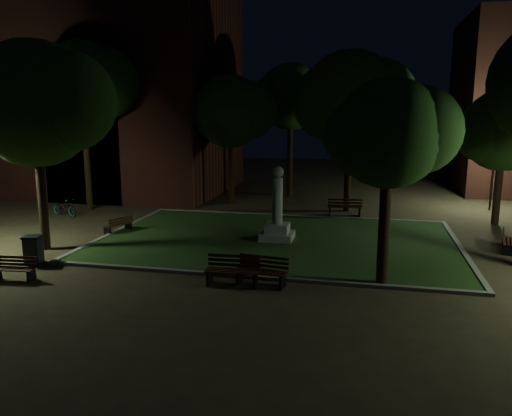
{
  "coord_description": "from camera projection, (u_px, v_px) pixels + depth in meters",
  "views": [
    {
      "loc": [
        3.68,
        -18.87,
        5.62
      ],
      "look_at": [
        -0.73,
        1.0,
        1.63
      ],
      "focal_mm": 35.0,
      "sensor_mm": 36.0,
      "label": 1
    }
  ],
  "objects": [
    {
      "name": "tree_nw",
      "position": [
        84.0,
        85.0,
        27.47
      ],
      "size": [
        5.93,
        4.84,
        9.4
      ],
      "color": "black",
      "rests_on": "ground"
    },
    {
      "name": "lawn",
      "position": [
        277.0,
        240.0,
        21.84
      ],
      "size": [
        15.0,
        10.0,
        0.08
      ],
      "primitive_type": "cube",
      "color": "#27451B",
      "rests_on": "ground"
    },
    {
      "name": "building_main",
      "position": [
        86.0,
        85.0,
        35.1
      ],
      "size": [
        20.0,
        12.0,
        15.0
      ],
      "color": "#4F211A",
      "rests_on": "ground"
    },
    {
      "name": "bench_near_right",
      "position": [
        262.0,
        272.0,
        16.28
      ],
      "size": [
        1.77,
        0.82,
        0.93
      ],
      "rotation": [
        0.0,
        0.0,
        -0.14
      ],
      "color": "black",
      "rests_on": "ground"
    },
    {
      "name": "ground",
      "position": [
        268.0,
        253.0,
        19.94
      ],
      "size": [
        80.0,
        80.0,
        0.0
      ],
      "primitive_type": "plane",
      "color": "#3E3222"
    },
    {
      "name": "bench_left_side",
      "position": [
        119.0,
        225.0,
        23.18
      ],
      "size": [
        0.97,
        1.48,
        0.77
      ],
      "rotation": [
        0.0,
        0.0,
        -1.96
      ],
      "color": "black",
      "rests_on": "ground"
    },
    {
      "name": "tree_far_north",
      "position": [
        292.0,
        97.0,
        32.03
      ],
      "size": [
        5.25,
        4.29,
        8.64
      ],
      "color": "black",
      "rests_on": "ground"
    },
    {
      "name": "monument",
      "position": [
        277.0,
        220.0,
        21.67
      ],
      "size": [
        1.4,
        1.4,
        3.2
      ],
      "color": "gray",
      "rests_on": "lawn"
    },
    {
      "name": "lamppost_nw",
      "position": [
        117.0,
        148.0,
        32.37
      ],
      "size": [
        1.18,
        0.28,
        4.67
      ],
      "color": "black",
      "rests_on": "ground"
    },
    {
      "name": "tree_west",
      "position": [
        37.0,
        104.0,
        19.4
      ],
      "size": [
        6.06,
        4.95,
        8.35
      ],
      "color": "black",
      "rests_on": "ground"
    },
    {
      "name": "bench_near_left",
      "position": [
        233.0,
        271.0,
        16.27
      ],
      "size": [
        1.78,
        0.7,
        0.96
      ],
      "rotation": [
        0.0,
        0.0,
        0.05
      ],
      "color": "black",
      "rests_on": "ground"
    },
    {
      "name": "tree_se",
      "position": [
        391.0,
        134.0,
        15.3
      ],
      "size": [
        4.21,
        3.44,
        6.65
      ],
      "color": "black",
      "rests_on": "ground"
    },
    {
      "name": "lawn_kerb",
      "position": [
        277.0,
        240.0,
        21.84
      ],
      "size": [
        15.4,
        10.4,
        0.12
      ],
      "color": "slate",
      "rests_on": "ground"
    },
    {
      "name": "lamppost_ne",
      "position": [
        494.0,
        160.0,
        28.01
      ],
      "size": [
        1.18,
        0.28,
        4.08
      ],
      "color": "black",
      "rests_on": "ground"
    },
    {
      "name": "tree_north_er",
      "position": [
        353.0,
        100.0,
        27.13
      ],
      "size": [
        6.7,
        5.47,
        8.89
      ],
      "color": "black",
      "rests_on": "ground"
    },
    {
      "name": "bench_right_side",
      "position": [
        508.0,
        242.0,
        20.14
      ],
      "size": [
        0.9,
        1.66,
        0.86
      ],
      "rotation": [
        0.0,
        0.0,
        1.34
      ],
      "color": "black",
      "rests_on": "ground"
    },
    {
      "name": "bench_far_side",
      "position": [
        345.0,
        208.0,
        26.88
      ],
      "size": [
        1.86,
        0.79,
        1.0
      ],
      "rotation": [
        0.0,
        0.0,
        3.23
      ],
      "color": "black",
      "rests_on": "ground"
    },
    {
      "name": "tree_ne",
      "position": [
        505.0,
        130.0,
        24.16
      ],
      "size": [
        4.9,
        4.0,
        6.68
      ],
      "color": "black",
      "rests_on": "ground"
    },
    {
      "name": "tree_north_wl",
      "position": [
        232.0,
        112.0,
        29.45
      ],
      "size": [
        5.27,
        4.3,
        7.7
      ],
      "color": "black",
      "rests_on": "ground"
    },
    {
      "name": "bicycle",
      "position": [
        65.0,
        207.0,
        26.94
      ],
      "size": [
        1.9,
        1.14,
        0.94
      ],
      "primitive_type": "imported",
      "rotation": [
        0.0,
        0.0,
        1.26
      ],
      "color": "black",
      "rests_on": "ground"
    },
    {
      "name": "bench_west_near",
      "position": [
        14.0,
        269.0,
        16.77
      ],
      "size": [
        1.46,
        0.64,
        0.78
      ],
      "rotation": [
        0.0,
        0.0,
        0.1
      ],
      "color": "black",
      "rests_on": "ground"
    },
    {
      "name": "trash_bin",
      "position": [
        33.0,
        249.0,
        18.57
      ],
      "size": [
        0.73,
        0.73,
        1.05
      ],
      "color": "black",
      "rests_on": "ground"
    }
  ]
}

